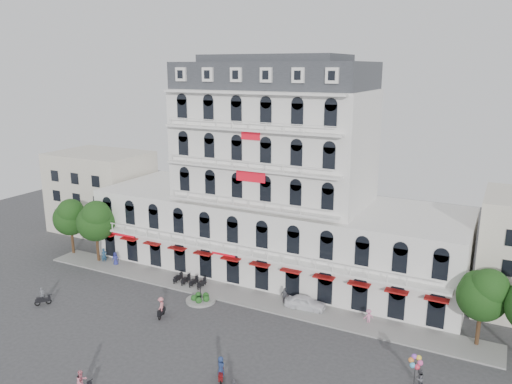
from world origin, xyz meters
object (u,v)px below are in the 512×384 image
object	(u,v)px
parked_car	(305,303)
balloon_vendor	(418,372)
rider_west	(42,297)
rider_center	(161,307)
rider_southwest	(82,383)
rider_east	(221,369)

from	to	relation	value
parked_car	balloon_vendor	size ratio (longest dim) A/B	1.74
rider_west	rider_center	xyz separation A→B (m)	(12.81, 3.57, 0.29)
rider_southwest	rider_center	distance (m)	13.11
rider_east	balloon_vendor	world-z (taller)	balloon_vendor
balloon_vendor	parked_car	bearing A→B (deg)	147.48
parked_car	rider_southwest	distance (m)	23.24
rider_east	parked_car	bearing A→B (deg)	-33.63
rider_center	balloon_vendor	xyz separation A→B (m)	(24.85, 0.16, 0.14)
rider_center	balloon_vendor	bearing A→B (deg)	73.44
parked_car	rider_southwest	xyz separation A→B (m)	(-9.76, -21.09, 0.50)
rider_southwest	rider_east	distance (m)	10.59
rider_center	balloon_vendor	world-z (taller)	balloon_vendor
rider_west	rider_southwest	distance (m)	17.90
rider_west	balloon_vendor	bearing A→B (deg)	-44.00
parked_car	rider_west	world-z (taller)	rider_west
rider_west	rider_east	distance (m)	23.70
parked_car	rider_east	xyz separation A→B (m)	(-1.49, -14.46, 0.34)
rider_southwest	rider_east	world-z (taller)	rider_southwest
parked_car	rider_west	distance (m)	27.68
rider_west	rider_center	size ratio (longest dim) A/B	0.91
rider_southwest	rider_east	size ratio (longest dim) A/B	1.09
rider_east	rider_center	distance (m)	12.43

